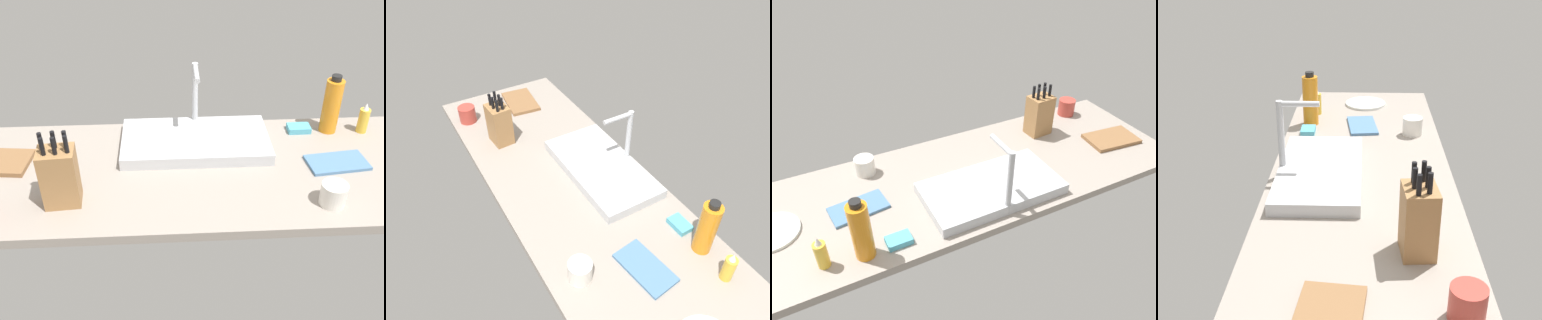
% 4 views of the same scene
% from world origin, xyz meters
% --- Properties ---
extents(countertop_slab, '(1.97, 0.66, 0.04)m').
position_xyz_m(countertop_slab, '(0.00, 0.00, 0.02)').
color(countertop_slab, gray).
rests_on(countertop_slab, ground).
extents(sink_basin, '(0.56, 0.30, 0.05)m').
position_xyz_m(sink_basin, '(-0.05, 0.15, 0.06)').
color(sink_basin, '#B7BABF').
rests_on(sink_basin, countertop_slab).
extents(faucet, '(0.06, 0.15, 0.29)m').
position_xyz_m(faucet, '(-0.04, 0.27, 0.20)').
color(faucet, '#B7BABF').
rests_on(faucet, countertop_slab).
extents(knife_block, '(0.12, 0.10, 0.26)m').
position_xyz_m(knife_block, '(-0.50, -0.16, 0.14)').
color(knife_block, '#9E7042').
rests_on(knife_block, countertop_slab).
extents(cutting_board, '(0.26, 0.18, 0.02)m').
position_xyz_m(cutting_board, '(-0.79, 0.07, 0.04)').
color(cutting_board, brown).
rests_on(cutting_board, countertop_slab).
extents(soap_bottle, '(0.04, 0.04, 0.13)m').
position_xyz_m(soap_bottle, '(0.63, 0.22, 0.09)').
color(soap_bottle, gold).
rests_on(soap_bottle, countertop_slab).
extents(water_bottle, '(0.07, 0.07, 0.24)m').
position_xyz_m(water_bottle, '(0.50, 0.24, 0.15)').
color(water_bottle, orange).
rests_on(water_bottle, countertop_slab).
extents(dish_towel, '(0.23, 0.15, 0.01)m').
position_xyz_m(dish_towel, '(0.46, 0.00, 0.04)').
color(dish_towel, teal).
rests_on(dish_towel, countertop_slab).
extents(coffee_mug, '(0.09, 0.09, 0.08)m').
position_xyz_m(coffee_mug, '(0.38, -0.22, 0.07)').
color(coffee_mug, silver).
rests_on(coffee_mug, countertop_slab).
extents(ceramic_cup, '(0.09, 0.09, 0.09)m').
position_xyz_m(ceramic_cup, '(-0.76, -0.25, 0.08)').
color(ceramic_cup, '#B23D33').
rests_on(ceramic_cup, countertop_slab).
extents(dish_sponge, '(0.09, 0.06, 0.02)m').
position_xyz_m(dish_sponge, '(0.38, 0.24, 0.05)').
color(dish_sponge, '#4CA3BC').
rests_on(dish_sponge, countertop_slab).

